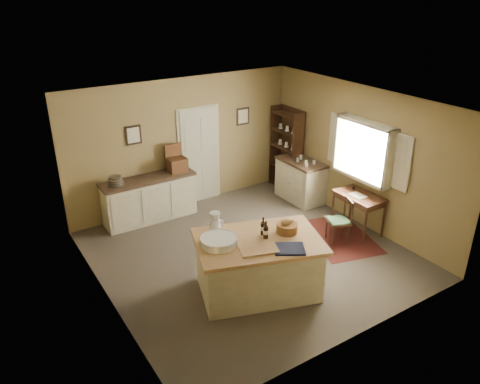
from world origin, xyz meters
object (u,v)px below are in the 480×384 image
(desk_chair, at_px, (338,222))
(sideboard, at_px, (150,197))
(writing_desk, at_px, (359,200))
(work_island, at_px, (257,264))
(right_cabinet, at_px, (300,180))
(shelving_unit, at_px, (288,149))

(desk_chair, bearing_deg, sideboard, 154.81)
(sideboard, xyz_separation_m, writing_desk, (3.13, -2.59, 0.19))
(work_island, distance_m, right_cabinet, 3.50)
(writing_desk, bearing_deg, desk_chair, -171.06)
(right_cabinet, bearing_deg, shelving_unit, 77.54)
(work_island, xyz_separation_m, sideboard, (-0.45, 3.13, -0.00))
(right_cabinet, bearing_deg, writing_desk, -89.99)
(work_island, height_order, desk_chair, work_island)
(writing_desk, height_order, desk_chair, desk_chair)
(work_island, relative_size, sideboard, 1.15)
(writing_desk, xyz_separation_m, desk_chair, (-0.59, -0.09, -0.26))
(work_island, xyz_separation_m, right_cabinet, (2.68, 2.25, -0.02))
(sideboard, bearing_deg, writing_desk, -39.61)
(right_cabinet, bearing_deg, sideboard, 164.33)
(writing_desk, distance_m, shelving_unit, 2.41)
(work_island, xyz_separation_m, desk_chair, (2.10, 0.44, -0.07))
(writing_desk, distance_m, desk_chair, 0.65)
(sideboard, bearing_deg, desk_chair, -46.52)
(desk_chair, bearing_deg, shelving_unit, 94.82)
(sideboard, bearing_deg, work_island, -81.88)
(sideboard, height_order, desk_chair, sideboard)
(sideboard, height_order, shelving_unit, shelving_unit)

